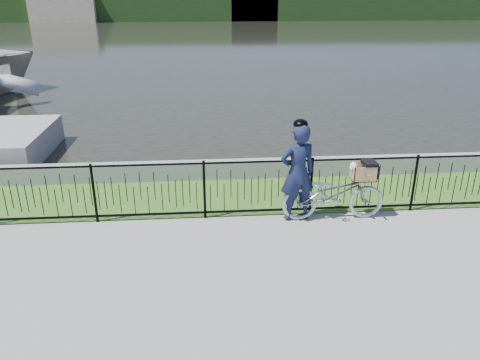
{
  "coord_description": "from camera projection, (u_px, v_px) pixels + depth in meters",
  "views": [
    {
      "loc": [
        -0.97,
        -6.33,
        4.03
      ],
      "look_at": [
        -0.39,
        1.0,
        1.0
      ],
      "focal_mm": 35.0,
      "sensor_mm": 36.0,
      "label": 1
    }
  ],
  "objects": [
    {
      "name": "grass_strip",
      "position": [
        252.0,
        194.0,
        9.84
      ],
      "size": [
        60.0,
        2.0,
        0.01
      ],
      "primitive_type": "cube",
      "color": "#3B6720",
      "rests_on": "ground"
    },
    {
      "name": "fence",
      "position": [
        258.0,
        188.0,
        8.7
      ],
      "size": [
        14.0,
        0.06,
        1.15
      ],
      "primitive_type": null,
      "color": "black",
      "rests_on": "ground"
    },
    {
      "name": "far_treeline",
      "position": [
        208.0,
        8.0,
        62.18
      ],
      "size": [
        120.0,
        6.0,
        3.0
      ],
      "primitive_type": "cube",
      "color": "#203D17",
      "rests_on": "ground"
    },
    {
      "name": "far_building_right",
      "position": [
        254.0,
        8.0,
        61.2
      ],
      "size": [
        6.0,
        3.0,
        3.2
      ],
      "primitive_type": "cube",
      "color": "#B0A08D",
      "rests_on": "ground"
    },
    {
      "name": "water",
      "position": [
        213.0,
        42.0,
        37.86
      ],
      "size": [
        120.0,
        120.0,
        0.0
      ],
      "primitive_type": "plane",
      "color": "black",
      "rests_on": "ground"
    },
    {
      "name": "cyclist",
      "position": [
        298.0,
        172.0,
        8.47
      ],
      "size": [
        0.75,
        0.57,
        1.91
      ],
      "color": "#151C3B",
      "rests_on": "ground"
    },
    {
      "name": "quay_wall",
      "position": [
        248.0,
        169.0,
        10.69
      ],
      "size": [
        60.0,
        0.3,
        0.4
      ],
      "primitive_type": "cube",
      "color": "gray",
      "rests_on": "ground"
    },
    {
      "name": "ground",
      "position": [
        269.0,
        261.0,
        7.44
      ],
      "size": [
        120.0,
        120.0,
        0.0
      ],
      "primitive_type": "plane",
      "color": "gray",
      "rests_on": "ground"
    },
    {
      "name": "bicycle_rig",
      "position": [
        334.0,
        193.0,
        8.64
      ],
      "size": [
        1.9,
        0.66,
        1.14
      ],
      "color": "#B1B7BD",
      "rests_on": "ground"
    },
    {
      "name": "far_building_left",
      "position": [
        65.0,
        5.0,
        58.82
      ],
      "size": [
        8.0,
        4.0,
        4.0
      ],
      "primitive_type": "cube",
      "color": "#B0A08D",
      "rests_on": "ground"
    }
  ]
}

